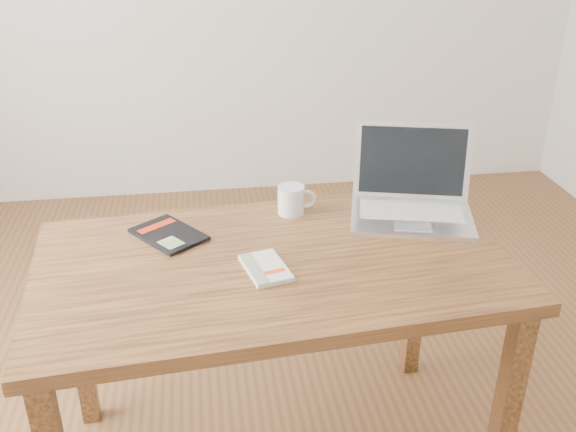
{
  "coord_description": "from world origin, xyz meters",
  "views": [
    {
      "loc": [
        -0.26,
        -1.72,
        1.65
      ],
      "look_at": [
        -0.03,
        -0.13,
        0.85
      ],
      "focal_mm": 40.0,
      "sensor_mm": 36.0,
      "label": 1
    }
  ],
  "objects": [
    {
      "name": "room",
      "position": [
        -0.07,
        0.0,
        1.36
      ],
      "size": [
        4.04,
        4.04,
        2.7
      ],
      "color": "brown",
      "rests_on": "ground"
    },
    {
      "name": "desk",
      "position": [
        -0.08,
        -0.19,
        0.66
      ],
      "size": [
        1.36,
        0.85,
        0.75
      ],
      "rotation": [
        0.0,
        0.0,
        0.08
      ],
      "color": "#543319",
      "rests_on": "ground"
    },
    {
      "name": "white_guidebook",
      "position": [
        -0.1,
        -0.25,
        0.76
      ],
      "size": [
        0.14,
        0.19,
        0.01
      ],
      "rotation": [
        0.0,
        0.0,
        0.23
      ],
      "color": "silver",
      "rests_on": "desk"
    },
    {
      "name": "black_guidebook",
      "position": [
        -0.37,
        -0.02,
        0.76
      ],
      "size": [
        0.24,
        0.26,
        0.01
      ],
      "rotation": [
        0.0,
        0.0,
        0.64
      ],
      "color": "black",
      "rests_on": "desk"
    },
    {
      "name": "laptop",
      "position": [
        0.39,
        0.03,
        0.8
      ],
      "size": [
        0.44,
        0.39,
        0.26
      ],
      "rotation": [
        0.0,
        0.0,
        -0.26
      ],
      "color": "silver",
      "rests_on": "desk"
    },
    {
      "name": "coffee_mug",
      "position": [
        0.02,
        0.09,
        0.8
      ],
      "size": [
        0.12,
        0.08,
        0.09
      ],
      "rotation": [
        0.0,
        0.0,
        0.02
      ],
      "color": "white",
      "rests_on": "desk"
    }
  ]
}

